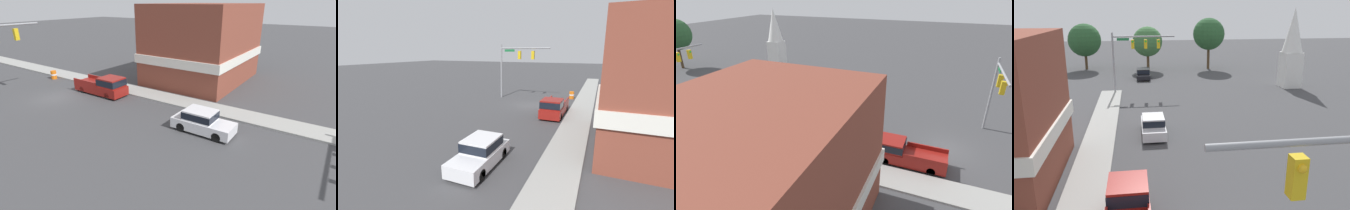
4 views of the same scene
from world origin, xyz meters
The scene contains 6 objects.
ground_plane centered at (0.00, 0.00, 0.00)m, with size 200.00×200.00×0.00m, color #424244.
sidewalk_curb centered at (-5.70, 0.00, 0.07)m, with size 2.40×60.00×0.14m.
near_signal_assembly centered at (3.29, -3.23, 5.17)m, with size 6.75×0.49×7.19m.
car_lead centered at (-1.52, 14.88, 0.83)m, with size 1.82×4.39×1.61m.
pickup_truck_parked centered at (-3.31, 3.25, 0.92)m, with size 1.97×5.67×1.88m.
construction_barrel centered at (-3.90, -5.99, 0.50)m, with size 0.66×0.66×0.98m.
Camera 2 is at (-7.41, 25.08, 6.35)m, focal length 24.00 mm.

